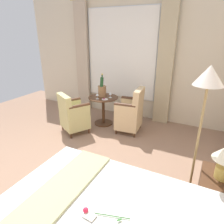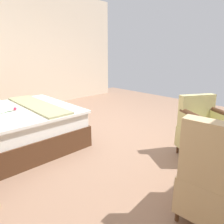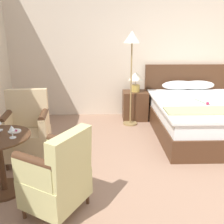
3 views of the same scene
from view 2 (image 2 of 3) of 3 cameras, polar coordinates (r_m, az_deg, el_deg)
name	(u,v)px [view 2 (image 2 of 3)]	position (r m, az deg, el deg)	size (l,w,h in m)	color
ground_plane	(107,136)	(3.69, -1.41, -6.77)	(7.54, 7.54, 0.00)	#96735C
wall_far_side	(30,49)	(6.04, -22.39, 16.22)	(0.12, 5.56, 3.10)	beige
armchair_by_window	(219,183)	(1.97, 28.17, -17.36)	(0.63, 0.57, 1.00)	#4C2F1C
armchair_facing_bed	(202,130)	(3.10, 24.23, -4.81)	(0.72, 0.73, 0.89)	#4C2F1C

